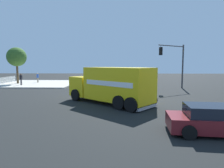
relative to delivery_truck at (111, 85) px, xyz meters
The scene contains 10 objects.
ground_plane 2.65m from the delivery_truck, 160.44° to the left, with size 100.00×100.00×0.00m, color black.
sidewalk_corner_near 19.75m from the delivery_truck, 140.73° to the right, with size 11.83×11.83×0.14m, color #B2ADA0.
delivery_truck is the anchor object (origin of this frame).
traffic_light_primary 12.65m from the delivery_truck, 141.07° to the left, with size 2.66×3.85×5.71m.
pickup_tan 13.35m from the delivery_truck, behind, with size 2.61×5.35×1.38m.
sedan_maroon 8.36m from the delivery_truck, 37.04° to the left, with size 2.36×4.45×1.31m.
pedestrian_near_corner 18.25m from the delivery_truck, 131.50° to the right, with size 0.53×0.26×1.68m.
pedestrian_crossing 20.83m from the delivery_truck, 141.43° to the right, with size 0.53×0.26×1.61m.
picket_fence_run 23.71m from the delivery_truck, 130.06° to the right, with size 6.76×0.05×0.95m.
shade_tree_near 21.50m from the delivery_truck, 133.30° to the right, with size 2.97×2.97×5.68m.
Camera 1 is at (17.34, -0.15, 3.15)m, focal length 30.75 mm.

